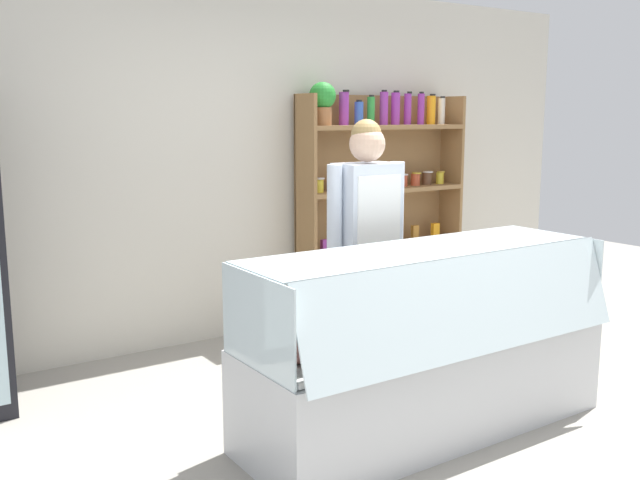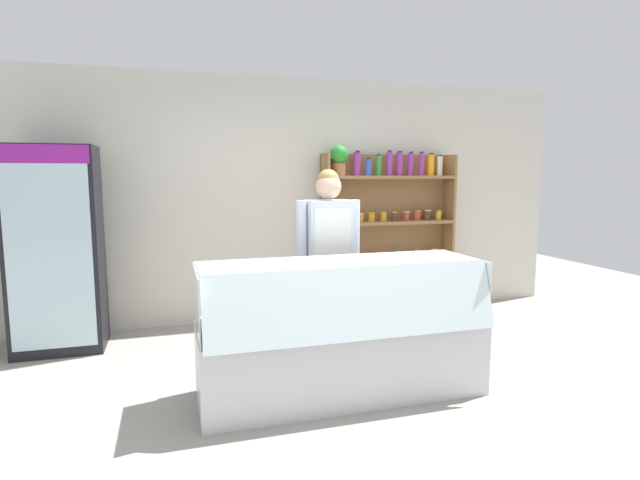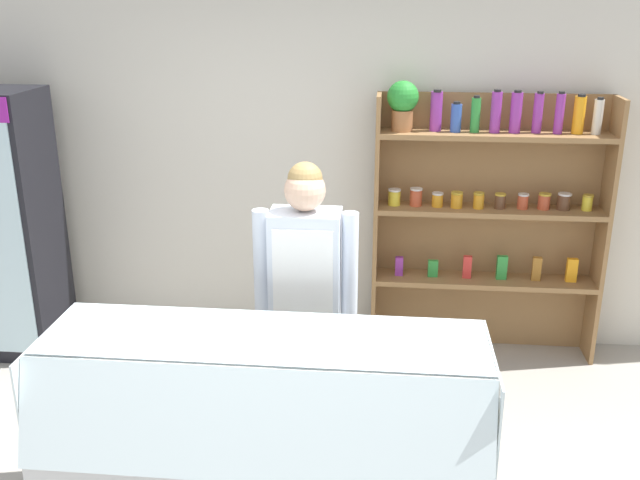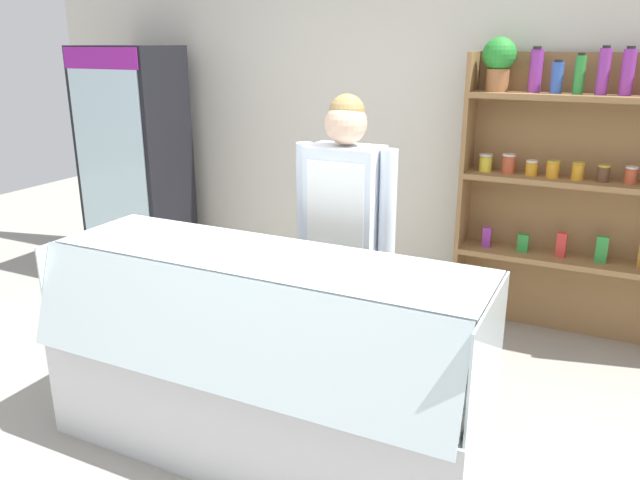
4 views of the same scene
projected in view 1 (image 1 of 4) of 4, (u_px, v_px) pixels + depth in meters
name	position (u px, v px, depth m)	size (l,w,h in m)	color
ground_plane	(450.00, 430.00, 3.91)	(12.00, 12.00, 0.00)	gray
back_wall	(250.00, 162.00, 5.53)	(6.80, 0.10, 2.70)	beige
shelving_unit	(376.00, 188.00, 6.01)	(1.59, 0.29, 1.96)	olive
deli_display_case	(425.00, 375.00, 3.87)	(2.09, 0.77, 1.01)	silver
shop_clerk	(367.00, 232.00, 4.38)	(0.57, 0.25, 1.68)	#4C4233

